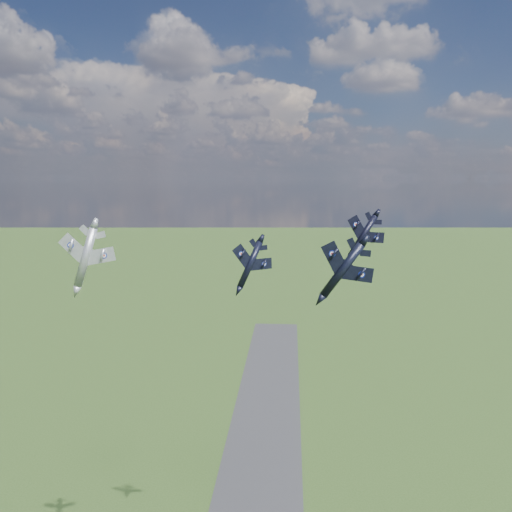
# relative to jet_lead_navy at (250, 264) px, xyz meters

# --- Properties ---
(jet_lead_navy) EXTENTS (13.56, 15.15, 6.20)m
(jet_lead_navy) POSITION_rel_jet_lead_navy_xyz_m (0.00, 0.00, 0.00)
(jet_lead_navy) COLOR black
(jet_right_navy) EXTENTS (11.16, 14.67, 7.86)m
(jet_right_navy) POSITION_rel_jet_lead_navy_xyz_m (15.38, -13.92, 1.66)
(jet_right_navy) COLOR black
(jet_high_navy) EXTENTS (11.18, 13.88, 6.83)m
(jet_high_navy) POSITION_rel_jet_lead_navy_xyz_m (21.24, 6.46, 4.69)
(jet_high_navy) COLOR black
(jet_left_silver) EXTENTS (13.78, 17.50, 6.83)m
(jet_left_silver) POSITION_rel_jet_lead_navy_xyz_m (-31.89, 2.00, 0.63)
(jet_left_silver) COLOR #95989F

